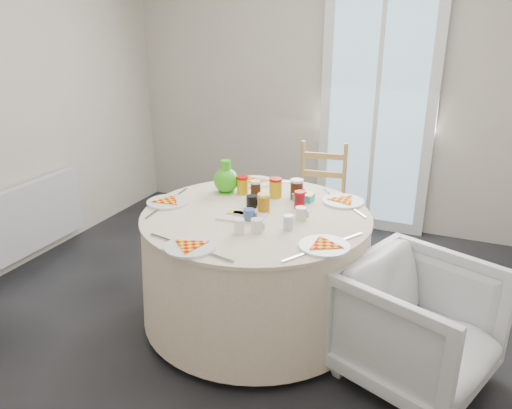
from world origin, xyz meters
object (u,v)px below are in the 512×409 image
at_px(radiator, 33,216).
at_px(table, 256,267).
at_px(wooden_chair, 319,199).
at_px(green_pitcher, 226,174).
at_px(armchair, 419,316).

distance_m(radiator, table, 1.97).
bearing_deg(radiator, wooden_chair, 27.07).
bearing_deg(radiator, table, -1.98).
bearing_deg(radiator, green_pitcher, 7.44).
distance_m(wooden_chair, green_pitcher, 1.02).
distance_m(armchair, green_pitcher, 1.53).
relative_size(wooden_chair, green_pitcher, 4.16).
xyz_separation_m(table, green_pitcher, (-0.34, 0.28, 0.49)).
distance_m(wooden_chair, armchair, 1.62).
bearing_deg(armchair, green_pitcher, 92.13).
bearing_deg(armchair, table, 100.45).
xyz_separation_m(radiator, table, (1.97, -0.07, -0.01)).
bearing_deg(armchair, wooden_chair, 56.96).
bearing_deg(table, wooden_chair, 85.56).
bearing_deg(armchair, radiator, 106.37).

